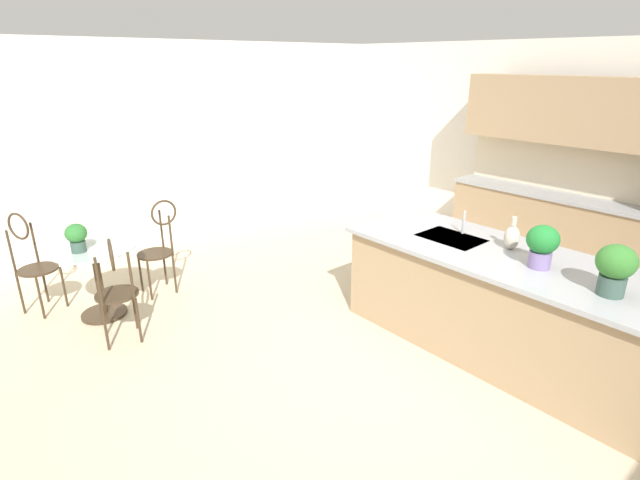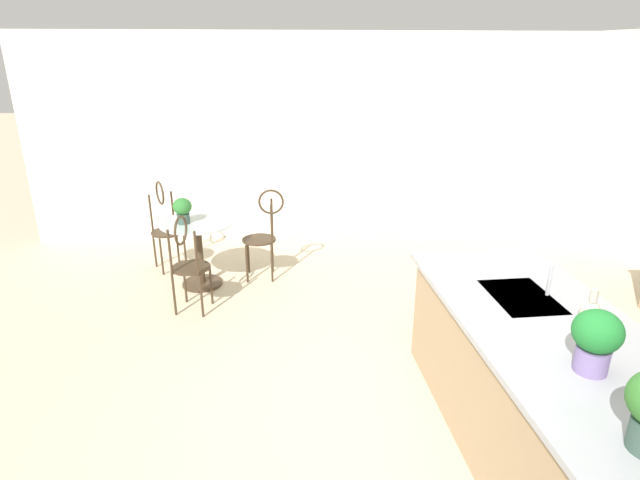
{
  "view_description": "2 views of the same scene",
  "coord_description": "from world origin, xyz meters",
  "px_view_note": "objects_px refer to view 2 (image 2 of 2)",
  "views": [
    {
      "loc": [
        2.13,
        -2.81,
        2.45
      ],
      "look_at": [
        -1.09,
        -0.01,
        0.87
      ],
      "focal_mm": 27.41,
      "sensor_mm": 36.0,
      "label": 1
    },
    {
      "loc": [
        2.69,
        -0.84,
        2.49
      ],
      "look_at": [
        -1.29,
        -0.4,
        0.99
      ],
      "focal_mm": 28.83,
      "sensor_mm": 36.0,
      "label": 2
    }
  ],
  "objects_px": {
    "vase_on_counter": "(590,317)",
    "chair_near_window": "(165,222)",
    "bistro_table": "(199,247)",
    "chair_by_island": "(188,259)",
    "potted_plant_counter_near": "(596,338)",
    "chair_toward_desk": "(264,230)",
    "potted_plant_on_table": "(182,209)"
  },
  "relations": [
    {
      "from": "chair_near_window",
      "to": "chair_toward_desk",
      "type": "distance_m",
      "value": 1.23
    },
    {
      "from": "vase_on_counter",
      "to": "potted_plant_counter_near",
      "type": "bearing_deg",
      "value": -30.19
    },
    {
      "from": "potted_plant_on_table",
      "to": "potted_plant_counter_near",
      "type": "height_order",
      "value": "potted_plant_counter_near"
    },
    {
      "from": "chair_toward_desk",
      "to": "potted_plant_counter_near",
      "type": "height_order",
      "value": "potted_plant_counter_near"
    },
    {
      "from": "chair_by_island",
      "to": "potted_plant_counter_near",
      "type": "relative_size",
      "value": 3.02
    },
    {
      "from": "potted_plant_on_table",
      "to": "chair_toward_desk",
      "type": "bearing_deg",
      "value": 101.21
    },
    {
      "from": "vase_on_counter",
      "to": "chair_near_window",
      "type": "bearing_deg",
      "value": -138.81
    },
    {
      "from": "bistro_table",
      "to": "chair_near_window",
      "type": "height_order",
      "value": "chair_near_window"
    },
    {
      "from": "chair_near_window",
      "to": "chair_toward_desk",
      "type": "bearing_deg",
      "value": 69.73
    },
    {
      "from": "chair_toward_desk",
      "to": "potted_plant_counter_near",
      "type": "distance_m",
      "value": 3.81
    },
    {
      "from": "chair_by_island",
      "to": "chair_toward_desk",
      "type": "height_order",
      "value": "same"
    },
    {
      "from": "bistro_table",
      "to": "vase_on_counter",
      "type": "relative_size",
      "value": 2.78
    },
    {
      "from": "chair_toward_desk",
      "to": "potted_plant_on_table",
      "type": "xyz_separation_m",
      "value": [
        0.17,
        -0.84,
        0.33
      ]
    },
    {
      "from": "chair_near_window",
      "to": "chair_by_island",
      "type": "bearing_deg",
      "value": 19.03
    },
    {
      "from": "chair_near_window",
      "to": "potted_plant_on_table",
      "type": "distance_m",
      "value": 0.74
    },
    {
      "from": "bistro_table",
      "to": "potted_plant_counter_near",
      "type": "distance_m",
      "value": 4.08
    },
    {
      "from": "chair_by_island",
      "to": "bistro_table",
      "type": "bearing_deg",
      "value": 177.03
    },
    {
      "from": "chair_toward_desk",
      "to": "vase_on_counter",
      "type": "bearing_deg",
      "value": 31.72
    },
    {
      "from": "bistro_table",
      "to": "potted_plant_counter_near",
      "type": "height_order",
      "value": "potted_plant_counter_near"
    },
    {
      "from": "chair_by_island",
      "to": "potted_plant_on_table",
      "type": "distance_m",
      "value": 0.7
    },
    {
      "from": "potted_plant_on_table",
      "to": "bistro_table",
      "type": "bearing_deg",
      "value": 104.03
    },
    {
      "from": "chair_near_window",
      "to": "potted_plant_on_table",
      "type": "bearing_deg",
      "value": 27.67
    },
    {
      "from": "chair_near_window",
      "to": "potted_plant_on_table",
      "type": "xyz_separation_m",
      "value": [
        0.59,
        0.31,
        0.33
      ]
    },
    {
      "from": "chair_by_island",
      "to": "vase_on_counter",
      "type": "bearing_deg",
      "value": 49.15
    },
    {
      "from": "chair_near_window",
      "to": "potted_plant_counter_near",
      "type": "distance_m",
      "value": 4.77
    },
    {
      "from": "chair_near_window",
      "to": "potted_plant_on_table",
      "type": "relative_size",
      "value": 3.76
    },
    {
      "from": "bistro_table",
      "to": "chair_by_island",
      "type": "height_order",
      "value": "chair_by_island"
    },
    {
      "from": "bistro_table",
      "to": "chair_near_window",
      "type": "xyz_separation_m",
      "value": [
        -0.56,
        -0.45,
        0.13
      ]
    },
    {
      "from": "chair_near_window",
      "to": "potted_plant_counter_near",
      "type": "bearing_deg",
      "value": 36.55
    },
    {
      "from": "chair_by_island",
      "to": "chair_toward_desk",
      "type": "xyz_separation_m",
      "value": [
        -0.77,
        0.74,
        0.0
      ]
    },
    {
      "from": "chair_by_island",
      "to": "vase_on_counter",
      "type": "xyz_separation_m",
      "value": [
        2.26,
        2.61,
        0.46
      ]
    },
    {
      "from": "potted_plant_on_table",
      "to": "potted_plant_counter_near",
      "type": "bearing_deg",
      "value": 38.0
    }
  ]
}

